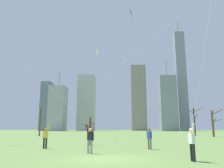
# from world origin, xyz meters

# --- Properties ---
(ground_plane) EXTENTS (400.00, 400.00, 0.00)m
(ground_plane) POSITION_xyz_m (0.00, 0.00, 0.00)
(ground_plane) COLOR #5B7A3D
(kite_flyer_foreground_right_orange) EXTENTS (14.42, 1.74, 15.10)m
(kite_flyer_foreground_right_orange) POSITION_xyz_m (-5.86, 10.26, 4.47)
(kite_flyer_foreground_right_orange) COLOR #726656
(kite_flyer_foreground_right_orange) RESTS_ON ground
(kite_flyer_foreground_left_red) EXTENTS (15.75, 1.28, 15.22)m
(kite_flyer_foreground_left_red) POSITION_xyz_m (-1.82, 5.90, 4.22)
(kite_flyer_foreground_left_red) COLOR black
(kite_flyer_foreground_left_red) RESTS_ON ground
(kite_flyer_midfield_left_pink) EXTENTS (16.51, 0.71, 17.43)m
(kite_flyer_midfield_left_pink) POSITION_xyz_m (-4.80, 2.50, 4.54)
(kite_flyer_midfield_left_pink) COLOR gray
(kite_flyer_midfield_left_pink) RESTS_ON ground
(kite_flyer_far_back_purple) EXTENTS (0.69, 12.74, 18.43)m
(kite_flyer_far_back_purple) POSITION_xyz_m (4.45, -3.89, 5.43)
(kite_flyer_far_back_purple) COLOR black
(kite_flyer_far_back_purple) RESTS_ON ground
(bystander_strolling_midfield) EXTENTS (0.38, 0.40, 1.62)m
(bystander_strolling_midfield) POSITION_xyz_m (2.96, 5.53, 0.90)
(bystander_strolling_midfield) COLOR #726656
(bystander_strolling_midfield) RESTS_ON ground
(distant_kite_high_overhead_white) EXTENTS (4.21, 4.95, 14.86)m
(distant_kite_high_overhead_white) POSITION_xyz_m (-3.81, 23.37, 13.23)
(distant_kite_high_overhead_white) COLOR white
(distant_kite_high_overhead_white) RESTS_ON ground
(distant_kite_drifting_left_blue) EXTENTS (2.82, 8.05, 18.78)m
(distant_kite_drifting_left_blue) POSITION_xyz_m (1.86, 18.10, 16.50)
(distant_kite_drifting_left_blue) COLOR blue
(distant_kite_drifting_left_blue) RESTS_ON ground
(bare_tree_rightmost) EXTENTS (2.36, 2.78, 4.22)m
(bare_tree_rightmost) POSITION_xyz_m (-6.57, 36.27, 2.14)
(bare_tree_rightmost) COLOR #423326
(bare_tree_rightmost) RESTS_ON ground
(bare_tree_far_right_edge) EXTENTS (2.51, 2.34, 5.91)m
(bare_tree_far_right_edge) POSITION_xyz_m (-16.60, 33.42, 3.06)
(bare_tree_far_right_edge) COLOR brown
(bare_tree_far_right_edge) RESTS_ON ground
(bare_tree_right_of_center) EXTENTS (2.24, 3.30, 5.49)m
(bare_tree_right_of_center) POSITION_xyz_m (18.17, 32.04, 2.82)
(bare_tree_right_of_center) COLOR brown
(bare_tree_right_of_center) RESTS_ON ground
(bare_tree_left_of_center) EXTENTS (3.11, 1.42, 5.98)m
(bare_tree_left_of_center) POSITION_xyz_m (16.11, 36.93, 3.18)
(bare_tree_left_of_center) COLOR #423326
(bare_tree_left_of_center) RESTS_ON ground
(skyline_short_annex) EXTENTS (9.67, 10.48, 42.58)m
(skyline_short_annex) POSITION_xyz_m (26.99, 121.89, 16.35)
(skyline_short_annex) COLOR gray
(skyline_short_annex) RESTS_ON ground
(skyline_squat_block) EXTENTS (6.27, 7.78, 73.89)m
(skyline_squat_block) POSITION_xyz_m (38.10, 131.84, 32.69)
(skyline_squat_block) COLOR gray
(skyline_squat_block) RESTS_ON ground
(skyline_wide_slab) EXTENTS (9.50, 11.04, 36.41)m
(skyline_wide_slab) POSITION_xyz_m (-40.36, 122.90, 13.68)
(skyline_wide_slab) COLOR #9EA3AD
(skyline_wide_slab) RESTS_ON ground
(skyline_tall_tower) EXTENTS (6.27, 9.33, 33.01)m
(skyline_tall_tower) POSITION_xyz_m (-52.54, 136.33, 16.50)
(skyline_tall_tower) COLOR slate
(skyline_tall_tower) RESTS_ON ground
(skyline_mid_tower_left) EXTENTS (10.09, 8.07, 44.43)m
(skyline_mid_tower_left) POSITION_xyz_m (10.69, 138.45, 22.21)
(skyline_mid_tower_left) COLOR gray
(skyline_mid_tower_left) RESTS_ON ground
(skyline_mid_tower_right) EXTENTS (11.16, 10.69, 41.93)m
(skyline_mid_tower_right) POSITION_xyz_m (-25.20, 138.34, 18.85)
(skyline_mid_tower_right) COLOR #B2B2B7
(skyline_mid_tower_right) RESTS_ON ground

